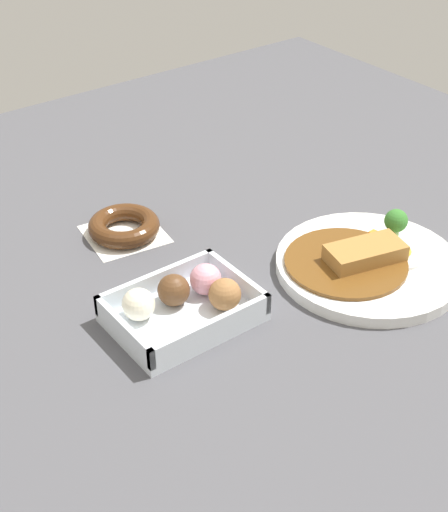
{
  "coord_description": "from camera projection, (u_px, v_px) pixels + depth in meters",
  "views": [
    {
      "loc": [
        0.56,
        0.68,
        0.65
      ],
      "look_at": [
        0.02,
        -0.05,
        0.03
      ],
      "focal_mm": 52.55,
      "sensor_mm": 36.0,
      "label": 1
    }
  ],
  "objects": [
    {
      "name": "chocolate_ring_donut",
      "position": [
        124.0,
        226.0,
        1.19
      ],
      "size": [
        0.13,
        0.13,
        0.03
      ],
      "color": "white",
      "rests_on": "ground_plane"
    },
    {
      "name": "donut_box",
      "position": [
        184.0,
        304.0,
        1.02
      ],
      "size": [
        0.19,
        0.14,
        0.06
      ],
      "color": "silver",
      "rests_on": "ground_plane"
    },
    {
      "name": "curry_plate",
      "position": [
        367.0,
        262.0,
        1.11
      ],
      "size": [
        0.28,
        0.28,
        0.07
      ],
      "color": "white",
      "rests_on": "ground_plane"
    },
    {
      "name": "ground_plane",
      "position": [
        253.0,
        284.0,
        1.09
      ],
      "size": [
        1.6,
        1.6,
        0.0
      ],
      "primitive_type": "plane",
      "color": "#4C4C51"
    }
  ]
}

